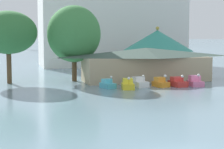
{
  "coord_description": "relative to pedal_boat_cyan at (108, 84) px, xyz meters",
  "views": [
    {
      "loc": [
        -9.16,
        -18.71,
        6.79
      ],
      "look_at": [
        0.39,
        16.0,
        3.19
      ],
      "focal_mm": 61.1,
      "sensor_mm": 36.0,
      "label": 1
    }
  ],
  "objects": [
    {
      "name": "boathouse",
      "position": [
        7.72,
        6.21,
        2.17
      ],
      "size": [
        20.5,
        7.13,
        5.08
      ],
      "color": "tan",
      "rests_on": "ground"
    },
    {
      "name": "pedal_boat_orange",
      "position": [
        7.28,
        -0.56,
        0.04
      ],
      "size": [
        2.01,
        2.56,
        1.75
      ],
      "rotation": [
        0.0,
        0.0,
        -1.29
      ],
      "color": "orange",
      "rests_on": "ground"
    },
    {
      "name": "pedal_boat_pink",
      "position": [
        12.2,
        -1.02,
        0.08
      ],
      "size": [
        1.88,
        2.76,
        1.79
      ],
      "rotation": [
        0.0,
        0.0,
        -1.67
      ],
      "color": "pink",
      "rests_on": "ground"
    },
    {
      "name": "pedal_boat_white",
      "position": [
        4.47,
        0.19,
        0.05
      ],
      "size": [
        2.06,
        2.81,
        1.72
      ],
      "rotation": [
        0.0,
        0.0,
        -1.4
      ],
      "color": "white",
      "rests_on": "ground"
    },
    {
      "name": "pedal_boat_cyan",
      "position": [
        0.0,
        0.0,
        0.0
      ],
      "size": [
        1.89,
        2.54,
        1.72
      ],
      "rotation": [
        0.0,
        0.0,
        -1.32
      ],
      "color": "#4CB7CC",
      "rests_on": "ground"
    },
    {
      "name": "green_roof_pavilion",
      "position": [
        14.97,
        19.65,
        4.14
      ],
      "size": [
        13.63,
        13.63,
        8.69
      ],
      "color": "brown",
      "rests_on": "ground"
    },
    {
      "name": "pedal_boat_yellow",
      "position": [
        2.27,
        -1.64,
        0.07
      ],
      "size": [
        1.91,
        2.62,
        1.71
      ],
      "rotation": [
        0.0,
        0.0,
        -1.76
      ],
      "color": "yellow",
      "rests_on": "ground"
    },
    {
      "name": "pedal_boat_red",
      "position": [
        9.72,
        -0.74,
        0.03
      ],
      "size": [
        1.91,
        2.92,
        1.67
      ],
      "rotation": [
        0.0,
        0.0,
        -1.48
      ],
      "color": "red",
      "rests_on": "ground"
    },
    {
      "name": "shoreline_tree_tall_left",
      "position": [
        -12.47,
        8.8,
        6.85
      ],
      "size": [
        8.3,
        8.3,
        10.48
      ],
      "color": "brown",
      "rests_on": "ground"
    },
    {
      "name": "shoreline_tree_mid",
      "position": [
        -2.87,
        9.07,
        6.68
      ],
      "size": [
        8.1,
        8.1,
        11.47
      ],
      "color": "brown",
      "rests_on": "ground"
    },
    {
      "name": "background_building_block",
      "position": [
        11.15,
        38.77,
        9.1
      ],
      "size": [
        33.69,
        14.33,
        19.15
      ],
      "color": "silver",
      "rests_on": "ground"
    }
  ]
}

